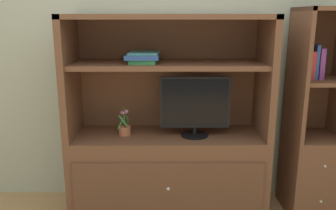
# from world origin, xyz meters

# --- Properties ---
(painted_rear_wall) EXTENTS (6.00, 0.10, 2.80)m
(painted_rear_wall) POSITION_xyz_m (0.00, 0.75, 1.40)
(painted_rear_wall) COLOR #ADB29E
(painted_rear_wall) RESTS_ON ground_plane
(media_console) EXTENTS (1.53, 0.54, 1.57)m
(media_console) POSITION_xyz_m (0.00, 0.41, 0.50)
(media_console) COLOR brown
(media_console) RESTS_ON ground_plane
(tv_monitor) EXTENTS (0.53, 0.21, 0.46)m
(tv_monitor) POSITION_xyz_m (0.21, 0.36, 0.90)
(tv_monitor) COLOR black
(tv_monitor) RESTS_ON media_console
(potted_plant) EXTENTS (0.10, 0.10, 0.22)m
(potted_plant) POSITION_xyz_m (-0.34, 0.39, 0.71)
(potted_plant) COLOR #B26642
(potted_plant) RESTS_ON media_console
(magazine_stack) EXTENTS (0.25, 0.33, 0.08)m
(magazine_stack) POSITION_xyz_m (-0.18, 0.40, 1.27)
(magazine_stack) COLOR #338C4C
(magazine_stack) RESTS_ON media_console
(bookshelf_tall) EXTENTS (0.40, 0.45, 1.63)m
(bookshelf_tall) POSITION_xyz_m (1.16, 0.41, 0.56)
(bookshelf_tall) COLOR brown
(bookshelf_tall) RESTS_ON ground_plane
(upright_book_row) EXTENTS (0.14, 0.17, 0.26)m
(upright_book_row) POSITION_xyz_m (1.08, 0.40, 1.21)
(upright_book_row) COLOR gold
(upright_book_row) RESTS_ON bookshelf_tall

